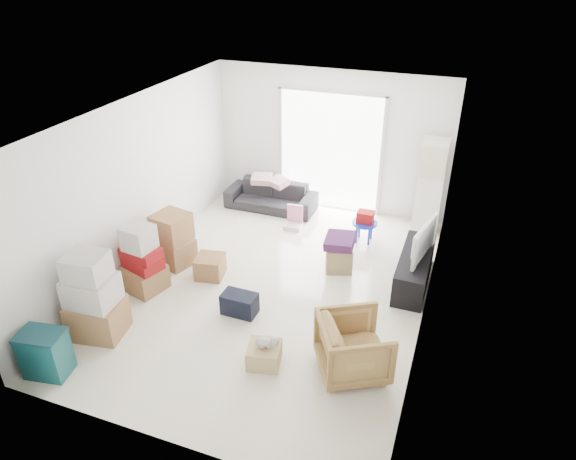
% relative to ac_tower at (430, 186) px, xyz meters
% --- Properties ---
extents(room_shell, '(4.98, 6.48, 3.18)m').
position_rel_ac_tower_xyz_m(room_shell, '(-1.95, -2.65, 0.48)').
color(room_shell, white).
rests_on(room_shell, ground).
extents(sliding_door, '(2.10, 0.04, 2.33)m').
position_rel_ac_tower_xyz_m(sliding_door, '(-1.95, 0.33, 0.37)').
color(sliding_door, white).
rests_on(sliding_door, room_shell).
extents(ac_tower, '(0.45, 0.30, 1.75)m').
position_rel_ac_tower_xyz_m(ac_tower, '(0.00, 0.00, 0.00)').
color(ac_tower, silver).
rests_on(ac_tower, room_shell).
extents(tv_console, '(0.45, 1.50, 0.50)m').
position_rel_ac_tower_xyz_m(tv_console, '(0.05, -1.78, -0.62)').
color(tv_console, black).
rests_on(tv_console, room_shell).
extents(television, '(0.73, 1.04, 0.12)m').
position_rel_ac_tower_xyz_m(television, '(0.05, -1.78, -0.31)').
color(television, black).
rests_on(television, tv_console).
extents(sofa, '(1.77, 0.52, 0.69)m').
position_rel_ac_tower_xyz_m(sofa, '(-2.98, -0.15, -0.53)').
color(sofa, '#29292F').
rests_on(sofa, room_shell).
extents(pillow_left, '(0.43, 0.37, 0.12)m').
position_rel_ac_tower_xyz_m(pillow_left, '(-3.17, -0.15, -0.12)').
color(pillow_left, '#DA9FA9').
rests_on(pillow_left, sofa).
extents(pillow_right, '(0.47, 0.44, 0.13)m').
position_rel_ac_tower_xyz_m(pillow_right, '(-2.80, -0.19, -0.12)').
color(pillow_right, '#DA9FA9').
rests_on(pillow_right, sofa).
extents(armchair, '(1.04, 1.06, 0.82)m').
position_rel_ac_tower_xyz_m(armchair, '(-0.38, -3.96, -0.46)').
color(armchair, tan).
rests_on(armchair, room_shell).
extents(storage_bins, '(0.59, 0.45, 0.61)m').
position_rel_ac_tower_xyz_m(storage_bins, '(-3.85, -5.28, -0.57)').
color(storage_bins, '#114F55').
rests_on(storage_bins, room_shell).
extents(box_stack_a, '(0.75, 0.66, 1.23)m').
position_rel_ac_tower_xyz_m(box_stack_a, '(-3.75, -4.44, -0.32)').
color(box_stack_a, olive).
rests_on(box_stack_a, room_shell).
extents(box_stack_b, '(0.67, 0.65, 1.08)m').
position_rel_ac_tower_xyz_m(box_stack_b, '(-3.75, -3.36, -0.41)').
color(box_stack_b, olive).
rests_on(box_stack_b, room_shell).
extents(box_stack_c, '(0.72, 0.65, 0.89)m').
position_rel_ac_tower_xyz_m(box_stack_c, '(-3.72, -2.56, -0.44)').
color(box_stack_c, olive).
rests_on(box_stack_c, room_shell).
extents(loose_box, '(0.49, 0.49, 0.35)m').
position_rel_ac_tower_xyz_m(loose_box, '(-2.99, -2.71, -0.70)').
color(loose_box, olive).
rests_on(loose_box, room_shell).
extents(duffel_bag, '(0.50, 0.30, 0.31)m').
position_rel_ac_tower_xyz_m(duffel_bag, '(-2.16, -3.40, -0.72)').
color(duffel_bag, black).
rests_on(duffel_bag, room_shell).
extents(ottoman, '(0.52, 0.52, 0.41)m').
position_rel_ac_tower_xyz_m(ottoman, '(-1.14, -1.81, -0.67)').
color(ottoman, '#9A8259').
rests_on(ottoman, room_shell).
extents(blanket, '(0.48, 0.48, 0.14)m').
position_rel_ac_tower_xyz_m(blanket, '(-1.14, -1.81, -0.39)').
color(blanket, '#472153').
rests_on(blanket, ottoman).
extents(kids_table, '(0.44, 0.44, 0.58)m').
position_rel_ac_tower_xyz_m(kids_table, '(-0.96, -0.79, -0.47)').
color(kids_table, '#0F26AD').
rests_on(kids_table, room_shell).
extents(toy_walker, '(0.34, 0.30, 0.42)m').
position_rel_ac_tower_xyz_m(toy_walker, '(-2.29, -0.73, -0.76)').
color(toy_walker, silver).
rests_on(toy_walker, room_shell).
extents(wood_crate, '(0.47, 0.47, 0.27)m').
position_rel_ac_tower_xyz_m(wood_crate, '(-1.44, -4.21, -0.74)').
color(wood_crate, tan).
rests_on(wood_crate, room_shell).
extents(plush_bunny, '(0.31, 0.17, 0.15)m').
position_rel_ac_tower_xyz_m(plush_bunny, '(-1.41, -4.20, -0.54)').
color(plush_bunny, '#B2ADA8').
rests_on(plush_bunny, wood_crate).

